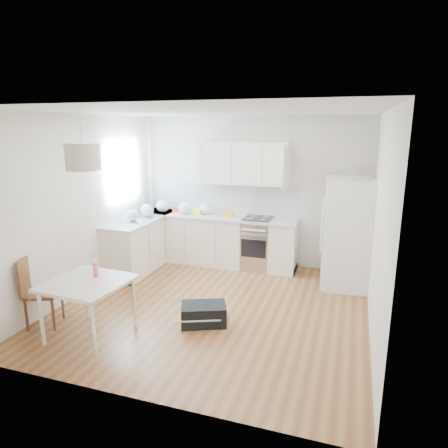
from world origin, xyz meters
name	(u,v)px	position (x,y,z in m)	size (l,w,h in m)	color
floor	(214,307)	(0.00, 0.00, 0.00)	(4.20, 4.20, 0.00)	brown
ceiling	(213,111)	(0.00, 0.00, 2.70)	(4.20, 4.20, 0.00)	white
wall_back	(252,192)	(0.00, 2.10, 1.35)	(4.20, 4.20, 0.00)	white
wall_left	(82,206)	(-2.10, 0.00, 1.35)	(4.20, 4.20, 0.00)	white
wall_right	(379,227)	(2.10, 0.00, 1.35)	(4.20, 4.20, 0.00)	white
window_glassblock	(123,171)	(-2.09, 1.15, 1.75)	(0.02, 1.00, 1.00)	#BFE0F9
cabinets_back	(216,241)	(-0.60, 1.80, 0.44)	(3.00, 0.60, 0.88)	white
cabinets_left	(143,244)	(-1.80, 1.20, 0.44)	(0.60, 1.80, 0.88)	white
counter_back	(216,217)	(-0.60, 1.80, 0.90)	(3.02, 0.64, 0.04)	silver
counter_left	(141,219)	(-1.80, 1.20, 0.90)	(0.64, 1.82, 0.04)	silver
backsplash_back	(221,197)	(-0.60, 2.09, 1.21)	(3.00, 0.01, 0.58)	white
backsplash_left	(126,201)	(-2.09, 1.20, 1.21)	(0.01, 1.80, 0.58)	white
upper_cabinets	(242,163)	(-0.15, 1.94, 1.88)	(1.70, 0.32, 0.75)	white
range_oven	(257,244)	(0.20, 1.80, 0.44)	(0.50, 0.61, 0.88)	silver
sink	(140,219)	(-1.80, 1.15, 0.92)	(0.50, 0.80, 0.16)	silver
refrigerator	(348,233)	(1.74, 1.46, 0.87)	(0.84, 0.87, 1.74)	white
dining_table	(88,287)	(-1.16, -1.23, 0.64)	(0.97, 0.97, 0.71)	beige
dining_chair	(43,292)	(-1.90, -1.17, 0.46)	(0.39, 0.39, 0.92)	#482E15
drink_bottle	(95,268)	(-1.16, -1.05, 0.82)	(0.06, 0.06, 0.21)	#EA4180
gym_bag	(204,314)	(0.04, -0.51, 0.13)	(0.58, 0.38, 0.27)	black
pendant_lamp	(83,157)	(-1.14, -1.15, 2.18)	(0.39, 0.39, 0.30)	tan
grocery_bag_a	(162,206)	(-1.68, 1.79, 1.03)	(0.25, 0.21, 0.22)	white
grocery_bag_b	(185,208)	(-1.19, 1.74, 1.03)	(0.25, 0.21, 0.22)	white
grocery_bag_c	(206,208)	(-0.82, 1.86, 1.03)	(0.25, 0.21, 0.22)	white
grocery_bag_d	(147,210)	(-1.78, 1.37, 1.03)	(0.25, 0.21, 0.23)	white
grocery_bag_e	(133,215)	(-1.82, 0.94, 1.02)	(0.23, 0.19, 0.20)	white
snack_orange	(228,214)	(-0.35, 1.80, 0.97)	(0.14, 0.09, 0.10)	orange
snack_yellow	(198,212)	(-0.94, 1.76, 0.97)	(0.15, 0.09, 0.10)	yellow
snack_red	(176,209)	(-1.42, 1.87, 0.97)	(0.15, 0.09, 0.10)	red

